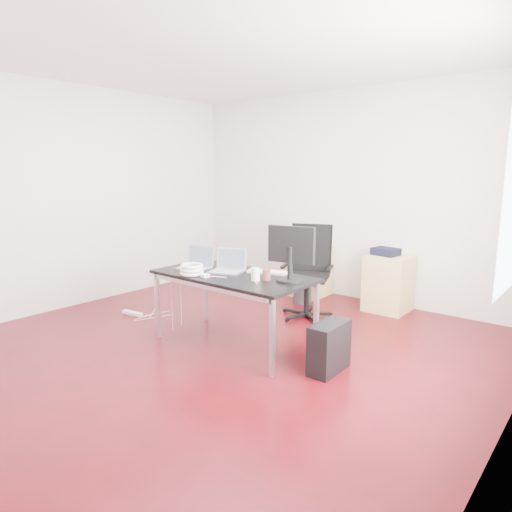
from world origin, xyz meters
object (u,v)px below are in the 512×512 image
Objects in this scene: filing_cabinet_left at (309,270)px; pc_tower at (329,347)px; desk at (233,280)px; office_chair at (308,266)px; filing_cabinet_right at (389,283)px.

filing_cabinet_left is 2.52m from pc_tower.
filing_cabinet_left is at bearing 125.31° from pc_tower.
desk is 1.16m from pc_tower.
filing_cabinet_left is at bearing 100.09° from office_chair.
desk reaches higher than filing_cabinet_left.
filing_cabinet_right is 2.05m from pc_tower.
desk reaches higher than pc_tower.
pc_tower is at bearing -80.85° from filing_cabinet_right.
desk is 2.29× the size of filing_cabinet_left.
desk reaches higher than filing_cabinet_right.
desk is 2.29× the size of filing_cabinet_right.
office_chair reaches higher than desk.
office_chair reaches higher than pc_tower.
filing_cabinet_right is at bearing 70.51° from desk.
desk is 3.56× the size of pc_tower.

